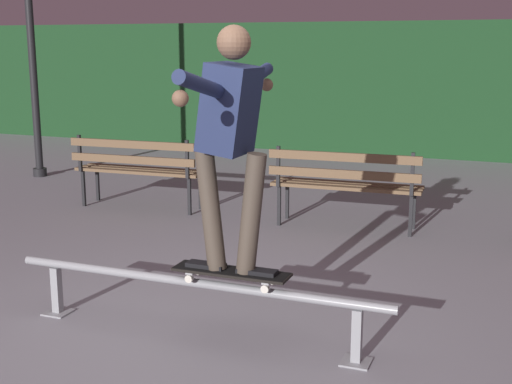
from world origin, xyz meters
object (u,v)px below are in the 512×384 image
Objects in this scene: lamp_post_left at (29,5)px; grind_rail at (194,291)px; skateboard at (231,273)px; park_bench_leftmost at (137,165)px; skateboarder at (230,129)px; park_bench_left_center at (345,180)px.

grind_rail is at bearing -42.68° from lamp_post_left.
skateboard reaches higher than grind_rail.
park_bench_leftmost is 3.40m from lamp_post_left.
lamp_post_left is at bearing 152.38° from park_bench_leftmost.
skateboarder is 0.96× the size of park_bench_leftmost.
park_bench_leftmost is at bearing 129.59° from skateboarder.
grind_rail is 6.78m from lamp_post_left.
park_bench_leftmost is 2.52m from park_bench_left_center.
lamp_post_left is (-4.72, 4.36, 2.16)m from grind_rail.
skateboarder is at bearing -89.81° from park_bench_left_center.
grind_rail is 1.68× the size of park_bench_left_center.
grind_rail is 0.32m from skateboard.
skateboarder reaches higher than park_bench_left_center.
skateboarder is 4.07m from park_bench_leftmost.
lamp_post_left is (-4.99, 1.29, 1.94)m from park_bench_left_center.
park_bench_leftmost is (-2.53, 3.06, -0.88)m from skateboarder.
park_bench_left_center is at bearing 90.14° from skateboard.
lamp_post_left is (-5.00, 4.36, 1.06)m from skateboarder.
skateboard is 0.48× the size of park_bench_left_center.
park_bench_left_center is 0.41× the size of lamp_post_left.
park_bench_left_center is (0.27, 3.06, 0.22)m from grind_rail.
park_bench_leftmost is 0.41× the size of lamp_post_left.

